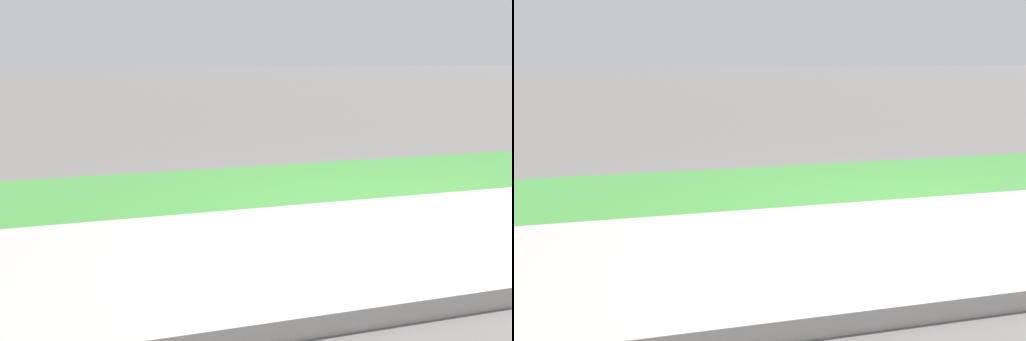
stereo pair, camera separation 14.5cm
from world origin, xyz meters
The scene contains 3 objects.
ground_plane centered at (0.00, 0.00, 0.00)m, with size 120.00×120.00×0.00m, color #5B5956.
sidewalk_pavement centered at (0.00, 0.00, 0.01)m, with size 18.00×1.95×0.01m, color #9E9993.
grass_verge centered at (0.00, 1.83, 0.00)m, with size 18.00×1.72×0.01m, color #387A33.
Camera 2 is at (-2.15, -3.20, 1.35)m, focal length 35.00 mm.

